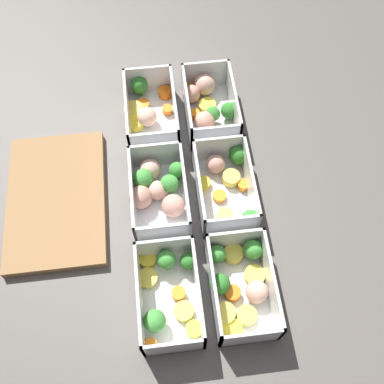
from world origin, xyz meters
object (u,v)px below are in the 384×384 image
(container_near_left, at_px, (240,284))
(container_near_right, at_px, (209,108))
(container_near_center, at_px, (227,183))
(container_far_left, at_px, (168,294))
(container_far_center, at_px, (158,190))
(container_far_right, at_px, (148,111))

(container_near_left, height_order, container_near_right, same)
(container_near_left, relative_size, container_near_center, 1.01)
(container_far_left, distance_m, container_far_center, 0.20)
(container_far_left, distance_m, container_far_right, 0.38)
(container_far_center, distance_m, container_far_right, 0.19)
(container_near_right, relative_size, container_far_center, 1.12)
(container_near_center, xyz_separation_m, container_near_right, (0.18, 0.01, 0.00))
(container_near_left, distance_m, container_far_center, 0.23)
(container_near_left, relative_size, container_far_center, 1.02)
(container_far_center, relative_size, container_far_right, 0.98)
(container_near_left, bearing_deg, container_near_center, -2.45)
(container_near_left, xyz_separation_m, container_near_right, (0.37, 0.00, 0.00))
(container_near_center, distance_m, container_far_right, 0.23)
(container_near_center, bearing_deg, container_far_left, 146.50)
(container_near_center, height_order, container_far_left, same)
(container_far_left, relative_size, container_far_right, 1.03)
(container_near_center, relative_size, container_near_right, 0.90)
(container_near_center, relative_size, container_far_left, 0.95)
(container_near_left, height_order, container_far_center, same)
(container_near_left, height_order, container_near_center, same)
(container_far_left, relative_size, container_far_center, 1.06)
(container_far_left, bearing_deg, container_far_right, 0.66)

